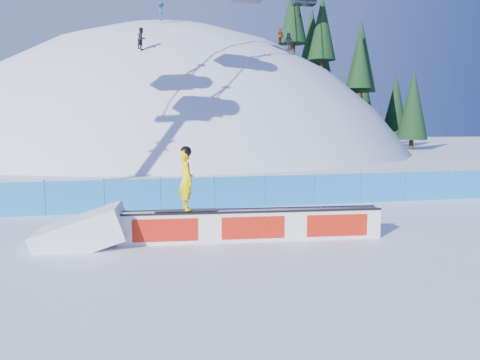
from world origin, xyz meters
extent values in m
plane|color=white|center=(0.00, 0.00, 0.00)|extent=(160.00, 160.00, 0.00)
sphere|color=silver|center=(0.00, 42.00, -18.00)|extent=(64.00, 64.00, 64.00)
cylinder|color=black|center=(13.47, 42.33, 11.62)|extent=(0.50, 0.50, 1.40)
cone|color=black|center=(13.47, 42.33, 16.98)|extent=(4.19, 4.19, 9.51)
cylinder|color=black|center=(15.97, 38.96, 10.16)|extent=(0.50, 0.50, 1.40)
cone|color=black|center=(15.97, 38.96, 14.13)|extent=(2.96, 2.96, 6.73)
cylinder|color=black|center=(16.34, 42.24, 10.11)|extent=(0.50, 0.50, 1.40)
cone|color=black|center=(16.34, 42.24, 15.28)|extent=(4.02, 4.02, 9.13)
cylinder|color=black|center=(20.55, 39.99, 7.05)|extent=(0.50, 0.50, 1.40)
cone|color=black|center=(20.55, 39.99, 11.56)|extent=(3.44, 3.44, 7.83)
cylinder|color=black|center=(21.82, 37.83, 5.63)|extent=(0.50, 0.50, 1.40)
cone|color=black|center=(21.82, 37.83, 9.23)|extent=(2.64, 2.64, 6.00)
cylinder|color=black|center=(23.23, 45.89, 4.27)|extent=(0.50, 0.50, 1.40)
cone|color=black|center=(23.23, 45.89, 8.15)|extent=(2.89, 2.89, 6.57)
cylinder|color=black|center=(23.90, 40.83, 3.84)|extent=(0.50, 0.50, 1.40)
cone|color=black|center=(23.90, 40.83, 7.75)|extent=(2.90, 2.90, 6.60)
cylinder|color=black|center=(24.93, 39.93, 2.55)|extent=(0.50, 0.50, 1.40)
cone|color=black|center=(24.93, 39.93, 7.41)|extent=(3.75, 3.75, 8.53)
cylinder|color=black|center=(28.21, 39.51, 0.60)|extent=(0.50, 0.50, 1.40)
cone|color=black|center=(28.21, 39.51, 4.70)|extent=(3.08, 3.08, 7.00)
cylinder|color=black|center=(29.14, 40.05, 0.60)|extent=(0.50, 0.50, 1.40)
cone|color=black|center=(29.14, 40.05, 4.45)|extent=(2.86, 2.86, 6.49)
cube|color=#1A7AC7|center=(0.00, 4.50, 0.60)|extent=(22.00, 0.03, 1.20)
cylinder|color=#414E75|center=(-7.00, 4.50, 0.65)|extent=(0.05, 0.05, 1.30)
cylinder|color=#414E75|center=(-5.00, 4.50, 0.65)|extent=(0.05, 0.05, 1.30)
cylinder|color=#414E75|center=(-3.00, 4.50, 0.65)|extent=(0.05, 0.05, 1.30)
cylinder|color=#414E75|center=(-1.00, 4.50, 0.65)|extent=(0.05, 0.05, 1.30)
cylinder|color=#414E75|center=(1.00, 4.50, 0.65)|extent=(0.05, 0.05, 1.30)
cylinder|color=#414E75|center=(3.00, 4.50, 0.65)|extent=(0.05, 0.05, 1.30)
cylinder|color=#414E75|center=(5.00, 4.50, 0.65)|extent=(0.05, 0.05, 1.30)
cylinder|color=#414E75|center=(7.00, 4.50, 0.65)|extent=(0.05, 0.05, 1.30)
cylinder|color=#414E75|center=(9.00, 4.50, 0.65)|extent=(0.05, 0.05, 1.30)
cube|color=white|center=(-0.75, -0.45, 0.41)|extent=(7.28, 1.11, 0.82)
cube|color=#9698A3|center=(-0.75, -0.45, 0.84)|extent=(7.21, 1.13, 0.04)
cube|color=black|center=(-0.77, -0.69, 0.85)|extent=(7.24, 0.68, 0.05)
cube|color=black|center=(-0.73, -0.21, 0.85)|extent=(7.24, 0.68, 0.05)
cube|color=red|center=(-0.77, -0.69, 0.41)|extent=(6.88, 0.64, 0.61)
cube|color=red|center=(-0.73, -0.21, 0.41)|extent=(6.88, 0.64, 0.61)
cube|color=black|center=(-2.53, -0.29, 0.89)|extent=(1.70, 0.45, 0.03)
imported|color=#FFDA00|center=(-2.53, -0.29, 1.72)|extent=(0.48, 0.65, 1.63)
sphere|color=black|center=(-2.53, -0.29, 2.48)|extent=(0.30, 0.30, 0.30)
imported|color=black|center=(-3.23, 24.82, 9.63)|extent=(0.98, 1.02, 1.65)
imported|color=#9E3A16|center=(10.08, 32.13, 11.55)|extent=(1.04, 0.85, 1.65)
imported|color=#17498D|center=(-1.26, 33.25, 13.58)|extent=(0.73, 1.13, 1.65)
imported|color=#282828|center=(10.32, 30.23, 10.73)|extent=(0.96, 0.83, 1.65)
camera|label=1|loc=(-3.79, -12.75, 3.26)|focal=35.00mm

